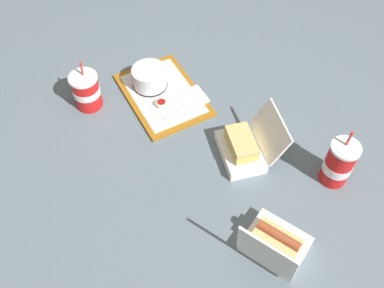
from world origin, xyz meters
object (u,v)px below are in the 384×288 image
Objects in this scene: clamshell_hotdog_front at (275,244)px; ketchup_cup at (161,104)px; food_tray at (163,95)px; cake_container at (150,78)px; plastic_fork at (161,114)px; clamshell_sandwich_left at (244,147)px; soda_cup_left at (86,91)px; soda_cup_center at (339,164)px.

ketchup_cup is at bearing -3.19° from clamshell_hotdog_front.
cake_container is (0.07, 0.01, 0.04)m from food_tray.
plastic_fork is at bearing 142.40° from food_tray.
food_tray is 0.40m from clamshell_sandwich_left.
clamshell_sandwich_left is 1.23× the size of soda_cup_left.
clamshell_hotdog_front is 0.34m from soda_cup_center.
soda_cup_left is at bearing 49.96° from ketchup_cup.
plastic_fork is (-0.15, 0.05, -0.03)m from cake_container.
cake_container is 0.75m from soda_cup_center.
cake_container is at bearing 20.76° from soda_cup_center.
clamshell_sandwich_left is at bearing 36.12° from soda_cup_center.
plastic_fork reaches higher than food_tray.
soda_cup_center is at bearing -159.24° from cake_container.
clamshell_sandwich_left reaches higher than food_tray.
clamshell_sandwich_left reaches higher than ketchup_cup.
ketchup_cup is 0.18× the size of clamshell_hotdog_front.
clamshell_hotdog_front is at bearing 102.84° from soda_cup_center.
soda_cup_center is (-0.63, -0.25, 0.08)m from food_tray.
cake_container is 1.22× the size of plastic_fork.
clamshell_hotdog_front is (-0.66, 0.04, 0.02)m from ketchup_cup.
soda_cup_left reaches higher than cake_container.
plastic_fork is at bearing 29.81° from soda_cup_center.
food_tray is at bearing -116.47° from soda_cup_left.
clamshell_hotdog_front is 0.85m from soda_cup_left.
clamshell_sandwich_left is at bearing -148.04° from soda_cup_left.
food_tray is 0.08m from cake_container.
ketchup_cup reaches higher than food_tray.
soda_cup_left is 0.91m from soda_cup_center.
soda_cup_left is (0.06, 0.23, 0.02)m from cake_container.
clamshell_sandwich_left is (-0.34, -0.11, 0.02)m from ketchup_cup.
clamshell_hotdog_front is at bearing 155.01° from clamshell_sandwich_left.
food_tray is at bearing -45.65° from plastic_fork.
cake_container is at bearing 10.83° from clamshell_sandwich_left.
plastic_fork is 0.28m from soda_cup_left.
food_tray is 1.98× the size of soda_cup_left.
soda_cup_left is at bearing 31.96° from clamshell_sandwich_left.
ketchup_cup is at bearing -130.04° from soda_cup_left.
plastic_fork is at bearing 142.06° from ketchup_cup.
soda_cup_center reaches higher than clamshell_sandwich_left.
clamshell_sandwich_left is at bearing -169.17° from cake_container.
cake_container is at bearing -103.68° from soda_cup_left.
ketchup_cup is at bearing 18.33° from clamshell_sandwich_left.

